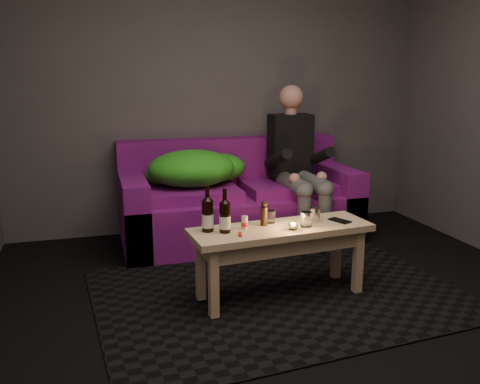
{
  "coord_description": "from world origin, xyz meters",
  "views": [
    {
      "loc": [
        -1.18,
        -2.51,
        1.48
      ],
      "look_at": [
        -0.07,
        1.29,
        0.57
      ],
      "focal_mm": 38.0,
      "sensor_mm": 36.0,
      "label": 1
    }
  ],
  "objects_px": {
    "sofa": "(237,204)",
    "beer_bottle_b": "(225,216)",
    "person": "(297,162)",
    "steel_cup": "(315,215)",
    "coffee_table": "(281,239)",
    "beer_bottle_a": "(208,215)"
  },
  "relations": [
    {
      "from": "sofa",
      "to": "beer_bottle_b",
      "type": "bearing_deg",
      "value": -109.24
    },
    {
      "from": "person",
      "to": "steel_cup",
      "type": "height_order",
      "value": "person"
    },
    {
      "from": "person",
      "to": "coffee_table",
      "type": "xyz_separation_m",
      "value": [
        -0.58,
        -1.14,
        -0.31
      ]
    },
    {
      "from": "beer_bottle_b",
      "to": "coffee_table",
      "type": "bearing_deg",
      "value": 2.68
    },
    {
      "from": "beer_bottle_a",
      "to": "beer_bottle_b",
      "type": "xyz_separation_m",
      "value": [
        0.1,
        -0.05,
        -0.01
      ]
    },
    {
      "from": "beer_bottle_a",
      "to": "steel_cup",
      "type": "bearing_deg",
      "value": 0.33
    },
    {
      "from": "coffee_table",
      "to": "beer_bottle_b",
      "type": "xyz_separation_m",
      "value": [
        -0.39,
        -0.02,
        0.19
      ]
    },
    {
      "from": "sofa",
      "to": "steel_cup",
      "type": "bearing_deg",
      "value": -81.67
    },
    {
      "from": "person",
      "to": "beer_bottle_b",
      "type": "relative_size",
      "value": 4.86
    },
    {
      "from": "person",
      "to": "coffee_table",
      "type": "height_order",
      "value": "person"
    },
    {
      "from": "coffee_table",
      "to": "beer_bottle_b",
      "type": "height_order",
      "value": "beer_bottle_b"
    },
    {
      "from": "beer_bottle_a",
      "to": "steel_cup",
      "type": "distance_m",
      "value": 0.75
    },
    {
      "from": "person",
      "to": "beer_bottle_b",
      "type": "distance_m",
      "value": 1.51
    },
    {
      "from": "sofa",
      "to": "coffee_table",
      "type": "xyz_separation_m",
      "value": [
        -0.07,
        -1.31,
        0.09
      ]
    },
    {
      "from": "coffee_table",
      "to": "steel_cup",
      "type": "bearing_deg",
      "value": 8.84
    },
    {
      "from": "steel_cup",
      "to": "coffee_table",
      "type": "bearing_deg",
      "value": -171.16
    },
    {
      "from": "coffee_table",
      "to": "beer_bottle_b",
      "type": "bearing_deg",
      "value": -177.32
    },
    {
      "from": "beer_bottle_a",
      "to": "beer_bottle_b",
      "type": "relative_size",
      "value": 1.05
    },
    {
      "from": "coffee_table",
      "to": "person",
      "type": "bearing_deg",
      "value": 63.07
    },
    {
      "from": "person",
      "to": "beer_bottle_a",
      "type": "height_order",
      "value": "person"
    },
    {
      "from": "sofa",
      "to": "beer_bottle_a",
      "type": "height_order",
      "value": "sofa"
    },
    {
      "from": "sofa",
      "to": "coffee_table",
      "type": "bearing_deg",
      "value": -93.12
    }
  ]
}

